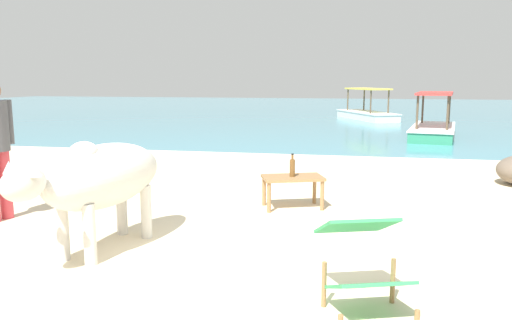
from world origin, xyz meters
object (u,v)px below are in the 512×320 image
low_bench_table (293,181)px  boat_green (433,128)px  deck_chair_far (362,257)px  boat_white (367,113)px  bottle (292,167)px  cow (101,177)px

low_bench_table → boat_green: bearing=51.3°
low_bench_table → deck_chair_far: deck_chair_far is taller
boat_green → boat_white: bearing=26.3°
low_bench_table → boat_white: (1.18, 15.13, -0.10)m
deck_chair_far → boat_white: bearing=160.2°
bottle → boat_green: boat_green is taller
bottle → deck_chair_far: (0.85, -2.71, -0.15)m
bottle → boat_white: bearing=85.5°
bottle → deck_chair_far: size_ratio=0.33×
deck_chair_far → boat_white: (0.33, 17.86, -0.13)m
boat_white → boat_green: 6.50m
cow → low_bench_table: size_ratio=2.25×
deck_chair_far → boat_green: bearing=151.0°
low_bench_table → bottle: 0.19m
deck_chair_far → cow: bearing=-126.5°
bottle → deck_chair_far: bearing=-72.6°
cow → boat_green: 11.75m
bottle → boat_white: (1.18, 15.15, -0.28)m
low_bench_table → bottle: size_ratio=2.92×
low_bench_table → bottle: (-0.00, -0.02, 0.19)m
bottle → boat_white: 15.20m
low_bench_table → cow: bearing=-149.4°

